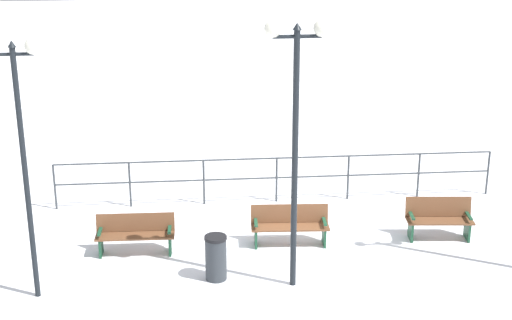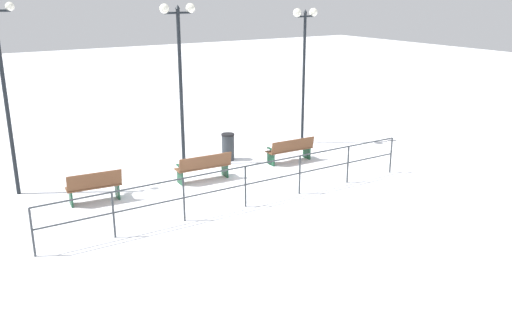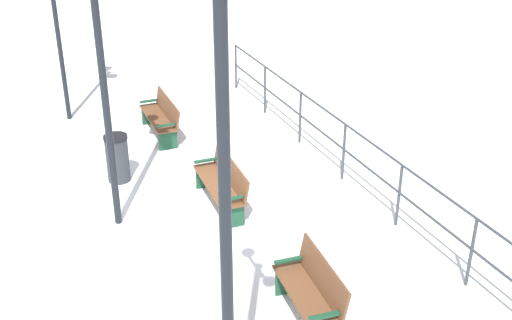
% 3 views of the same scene
% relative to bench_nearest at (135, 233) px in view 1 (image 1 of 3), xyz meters
% --- Properties ---
extents(ground_plane, '(80.00, 80.00, 0.00)m').
position_rel_bench_nearest_xyz_m(ground_plane, '(0.08, 3.27, -0.44)').
color(ground_plane, white).
rests_on(ground_plane, ground).
extents(bench_nearest, '(0.53, 1.65, 0.82)m').
position_rel_bench_nearest_xyz_m(bench_nearest, '(0.00, 0.00, 0.00)').
color(bench_nearest, brown).
rests_on(bench_nearest, ground).
extents(bench_second, '(0.59, 1.69, 0.84)m').
position_rel_bench_nearest_xyz_m(bench_second, '(-0.13, 3.28, 0.01)').
color(bench_second, brown).
rests_on(bench_second, ground).
extents(bench_third, '(0.64, 1.47, 0.90)m').
position_rel_bench_nearest_xyz_m(bench_third, '(-0.12, 6.56, 0.02)').
color(bench_third, brown).
rests_on(bench_third, ground).
extents(lamppost_near, '(0.30, 1.00, 4.88)m').
position_rel_bench_nearest_xyz_m(lamppost_near, '(1.69, -1.75, 3.20)').
color(lamppost_near, black).
rests_on(lamppost_near, ground).
extents(lamppost_middle, '(0.30, 1.15, 5.11)m').
position_rel_bench_nearest_xyz_m(lamppost_middle, '(1.69, 3.10, 3.19)').
color(lamppost_middle, black).
rests_on(lamppost_middle, ground).
extents(waterfront_railing, '(0.05, 10.65, 1.14)m').
position_rel_bench_nearest_xyz_m(waterfront_railing, '(-2.54, 3.27, 0.31)').
color(waterfront_railing, '#383D42').
rests_on(waterfront_railing, ground).
extents(trash_bin, '(0.44, 0.44, 0.91)m').
position_rel_bench_nearest_xyz_m(trash_bin, '(1.32, 1.63, 0.02)').
color(trash_bin, '#2D3338').
rests_on(trash_bin, ground).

